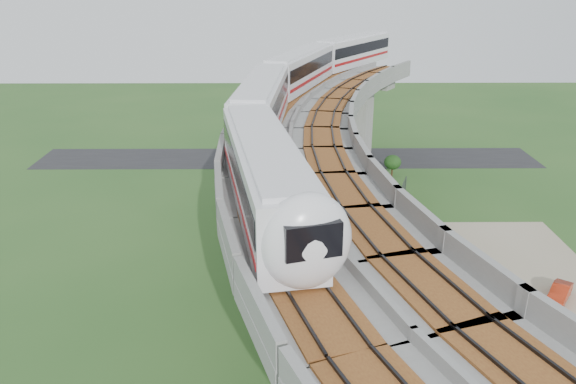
# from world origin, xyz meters

# --- Properties ---
(ground) EXTENTS (160.00, 160.00, 0.00)m
(ground) POSITION_xyz_m (0.00, 0.00, 0.00)
(ground) COLOR #2A5221
(ground) RESTS_ON ground
(dirt_lot) EXTENTS (18.00, 26.00, 0.04)m
(dirt_lot) POSITION_xyz_m (14.00, -2.00, 0.02)
(dirt_lot) COLOR gray
(dirt_lot) RESTS_ON ground
(asphalt_road) EXTENTS (60.00, 8.00, 0.03)m
(asphalt_road) POSITION_xyz_m (0.00, 30.00, 0.01)
(asphalt_road) COLOR #232326
(asphalt_road) RESTS_ON ground
(viaduct) EXTENTS (19.58, 73.98, 11.40)m
(viaduct) POSITION_xyz_m (3.84, 0.00, 9.05)
(viaduct) COLOR #99968E
(viaduct) RESTS_ON ground
(metro_train) EXTENTS (17.25, 60.15, 3.64)m
(metro_train) POSITION_xyz_m (1.45, 11.43, 12.31)
(metro_train) COLOR silver
(metro_train) RESTS_ON ground
(fence) EXTENTS (3.87, 38.73, 1.50)m
(fence) POSITION_xyz_m (9.75, 0.00, 0.75)
(fence) COLOR #2D382D
(fence) RESTS_ON ground
(tree_0) EXTENTS (1.87, 1.87, 2.46)m
(tree_0) POSITION_xyz_m (11.53, 23.36, 1.66)
(tree_0) COLOR #382314
(tree_0) RESTS_ON ground
(tree_1) EXTENTS (2.49, 2.49, 2.72)m
(tree_1) POSITION_xyz_m (9.18, 17.70, 1.66)
(tree_1) COLOR #382314
(tree_1) RESTS_ON ground
(tree_2) EXTENTS (2.60, 2.60, 3.41)m
(tree_2) POSITION_xyz_m (7.81, 13.20, 2.31)
(tree_2) COLOR #382314
(tree_2) RESTS_ON ground
(tree_3) EXTENTS (2.19, 2.19, 2.90)m
(tree_3) POSITION_xyz_m (7.33, 6.31, 1.96)
(tree_3) COLOR #382314
(tree_3) RESTS_ON ground
(tree_4) EXTENTS (2.24, 2.24, 2.63)m
(tree_4) POSITION_xyz_m (6.10, 3.46, 1.68)
(tree_4) COLOR #382314
(tree_4) RESTS_ON ground
(tree_5) EXTENTS (2.69, 2.69, 3.41)m
(tree_5) POSITION_xyz_m (5.79, -2.82, 2.26)
(tree_5) COLOR #382314
(tree_5) RESTS_ON ground
(tree_6) EXTENTS (2.00, 2.00, 2.63)m
(tree_6) POSITION_xyz_m (7.01, -7.45, 1.78)
(tree_6) COLOR #382314
(tree_6) RESTS_ON ground
(car_red) EXTENTS (2.82, 3.23, 1.06)m
(car_red) POSITION_xyz_m (18.54, -1.85, 0.57)
(car_red) COLOR #9B240E
(car_red) RESTS_ON dirt_lot
(car_dark) EXTENTS (5.09, 3.40, 1.37)m
(car_dark) POSITION_xyz_m (10.54, 8.73, 0.72)
(car_dark) COLOR black
(car_dark) RESTS_ON dirt_lot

